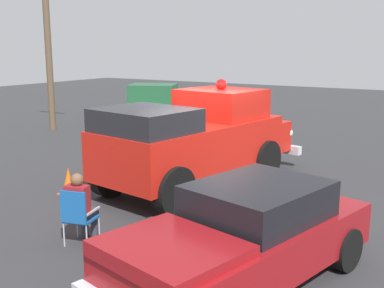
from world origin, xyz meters
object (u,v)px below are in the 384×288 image
parked_pickup (158,104)px  utility_pole (48,41)px  lawn_chair_near_truck (77,214)px  spectator_seated (81,205)px  spectator_standing (251,125)px  vintage_fire_truck (198,138)px  classic_hot_rod (243,236)px  traffic_cone (69,181)px

parked_pickup → utility_pole: bearing=-49.2°
lawn_chair_near_truck → parked_pickup: bearing=-150.5°
spectator_seated → spectator_standing: size_ratio=0.77×
vintage_fire_truck → spectator_standing: 3.82m
classic_hot_rod → lawn_chair_near_truck: 3.03m
classic_hot_rod → parked_pickup: parked_pickup is taller
vintage_fire_truck → traffic_cone: size_ratio=9.77×
spectator_standing → utility_pole: bearing=-89.2°
vintage_fire_truck → lawn_chair_near_truck: vintage_fire_truck is taller
parked_pickup → utility_pole: size_ratio=0.74×
lawn_chair_near_truck → spectator_seated: (-0.13, -0.04, 0.11)m
vintage_fire_truck → spectator_standing: bearing=-174.6°
lawn_chair_near_truck → spectator_seated: size_ratio=0.79×
spectator_standing → traffic_cone: spectator_standing is taller
utility_pole → spectator_standing: bearing=90.8°
vintage_fire_truck → utility_pole: bearing=-111.6°
vintage_fire_truck → traffic_cone: bearing=-44.7°
classic_hot_rod → utility_pole: utility_pole is taller
vintage_fire_truck → lawn_chair_near_truck: bearing=1.9°
vintage_fire_truck → traffic_cone: 3.24m
lawn_chair_near_truck → spectator_seated: 0.17m
parked_pickup → traffic_cone: bearing=23.2°
parked_pickup → spectator_seated: (10.62, 6.04, -0.29)m
classic_hot_rod → spectator_standing: size_ratio=2.78×
vintage_fire_truck → classic_hot_rod: bearing=38.4°
classic_hot_rod → traffic_cone: 5.65m
vintage_fire_truck → lawn_chair_near_truck: (4.24, 0.14, -0.61)m
vintage_fire_truck → lawn_chair_near_truck: size_ratio=6.08×
parked_pickup → classic_hot_rod: bearing=40.9°
vintage_fire_truck → traffic_cone: (2.21, -2.19, -0.89)m
traffic_cone → classic_hot_rod: bearing=71.7°
spectator_seated → traffic_cone: 3.01m
vintage_fire_truck → classic_hot_rod: size_ratio=1.33×
traffic_cone → spectator_standing: bearing=163.0°
spectator_standing → spectator_seated: bearing=3.3°
utility_pole → traffic_cone: utility_pole is taller
classic_hot_rod → utility_pole: (-7.64, -12.38, 2.86)m
utility_pole → lawn_chair_near_truck: bearing=49.8°
lawn_chair_near_truck → spectator_standing: (-8.03, -0.50, 0.37)m
vintage_fire_truck → parked_pickup: 8.81m
classic_hot_rod → spectator_standing: bearing=-155.7°
spectator_seated → spectator_standing: bearing=-176.7°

